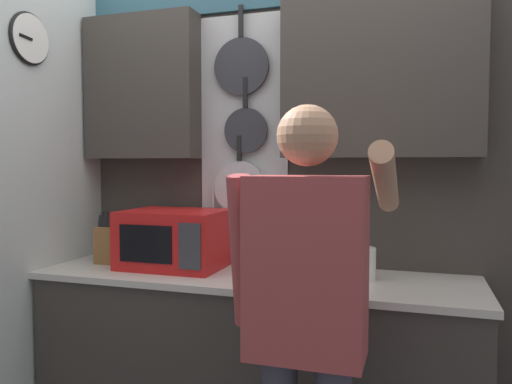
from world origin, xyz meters
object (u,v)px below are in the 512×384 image
Objects in this scene: microwave at (175,239)px; utensil_crock at (363,260)px; person at (307,306)px; knife_block at (111,243)px.

utensil_crock is (0.91, 0.00, -0.05)m from microwave.
person is at bearing -101.33° from utensil_crock.
utensil_crock is at bearing 0.02° from microwave.
microwave is 0.37m from knife_block.
utensil_crock is 0.21× the size of person.
knife_block is (-0.37, 0.00, -0.04)m from microwave.
person is (-0.12, -0.60, -0.05)m from utensil_crock.
utensil_crock reaches higher than knife_block.
utensil_crock is 0.61m from person.
microwave is 1.42× the size of utensil_crock.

